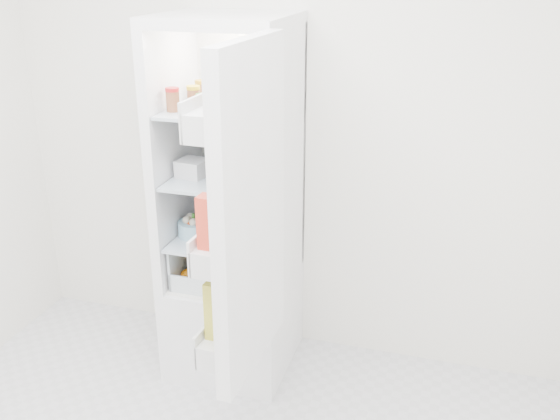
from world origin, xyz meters
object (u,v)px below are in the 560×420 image
(red_cabbage, at_px, (248,223))
(fridge_door, at_px, (244,220))
(refrigerator, at_px, (235,244))
(mushroom_bowl, at_px, (194,229))

(red_cabbage, distance_m, fridge_door, 0.64)
(refrigerator, relative_size, red_cabbage, 10.89)
(mushroom_bowl, bearing_deg, red_cabbage, 8.82)
(fridge_door, bearing_deg, mushroom_bowl, 43.98)
(refrigerator, bearing_deg, red_cabbage, -38.45)
(red_cabbage, xyz_separation_m, mushroom_bowl, (-0.27, -0.04, -0.05))
(red_cabbage, bearing_deg, fridge_door, -71.68)
(red_cabbage, distance_m, mushroom_bowl, 0.27)
(mushroom_bowl, bearing_deg, fridge_door, -48.74)
(refrigerator, distance_m, mushroom_bowl, 0.24)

